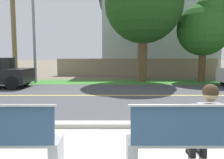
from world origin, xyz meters
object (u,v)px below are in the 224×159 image
object	(u,v)px
seated_person_grey	(207,122)
streetlamp	(35,13)
shade_tree_left	(206,26)
bench_right	(190,141)

from	to	relation	value
seated_person_grey	streetlamp	size ratio (longest dim) A/B	0.17
seated_person_grey	streetlamp	xyz separation A→B (m)	(-6.03, 10.62, 3.48)
seated_person_grey	shade_tree_left	world-z (taller)	shade_tree_left
seated_person_grey	streetlamp	world-z (taller)	streetlamp
seated_person_grey	shade_tree_left	size ratio (longest dim) A/B	0.23
bench_right	streetlamp	world-z (taller)	streetlamp
shade_tree_left	seated_person_grey	bearing A→B (deg)	-111.72
streetlamp	shade_tree_left	world-z (taller)	streetlamp
bench_right	seated_person_grey	size ratio (longest dim) A/B	1.43
bench_right	shade_tree_left	world-z (taller)	shade_tree_left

